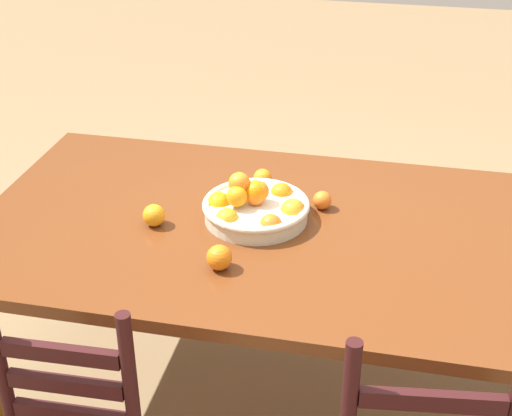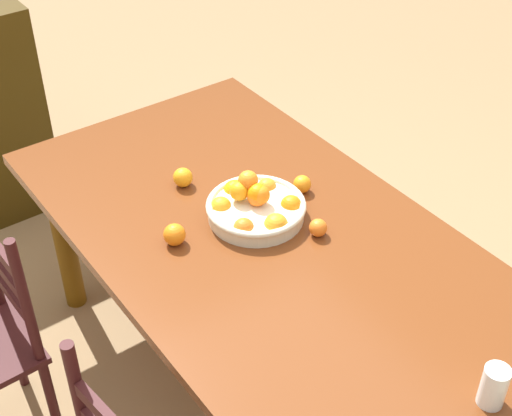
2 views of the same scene
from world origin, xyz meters
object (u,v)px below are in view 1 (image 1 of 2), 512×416
at_px(fruit_bowl, 255,207).
at_px(orange_loose_3, 219,258).
at_px(orange_loose_0, 322,200).
at_px(orange_loose_2, 154,215).
at_px(orange_loose_1, 263,178).
at_px(dining_table, 285,253).

xyz_separation_m(fruit_bowl, orange_loose_3, (0.04, 0.30, -0.01)).
height_order(orange_loose_0, orange_loose_2, orange_loose_2).
xyz_separation_m(orange_loose_1, orange_loose_2, (0.28, 0.33, 0.00)).
height_order(fruit_bowl, orange_loose_0, fruit_bowl).
xyz_separation_m(dining_table, orange_loose_1, (0.13, -0.25, 0.13)).
bearing_deg(dining_table, orange_loose_0, -124.05).
height_order(dining_table, fruit_bowl, fruit_bowl).
bearing_deg(orange_loose_3, orange_loose_1, -92.15).
xyz_separation_m(fruit_bowl, orange_loose_2, (0.31, 0.11, -0.01)).
bearing_deg(orange_loose_1, orange_loose_2, 49.24).
bearing_deg(fruit_bowl, orange_loose_0, -150.83).
distance_m(dining_table, orange_loose_1, 0.31).
bearing_deg(orange_loose_0, fruit_bowl, 29.17).
distance_m(fruit_bowl, orange_loose_3, 0.30).
relative_size(fruit_bowl, orange_loose_2, 4.84).
bearing_deg(dining_table, fruit_bowl, -16.33).
height_order(orange_loose_1, orange_loose_2, orange_loose_2).
bearing_deg(orange_loose_2, orange_loose_0, -156.66).
relative_size(fruit_bowl, orange_loose_3, 4.62).
relative_size(dining_table, fruit_bowl, 5.74).
bearing_deg(orange_loose_0, orange_loose_3, 59.46).
distance_m(fruit_bowl, orange_loose_1, 0.22).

